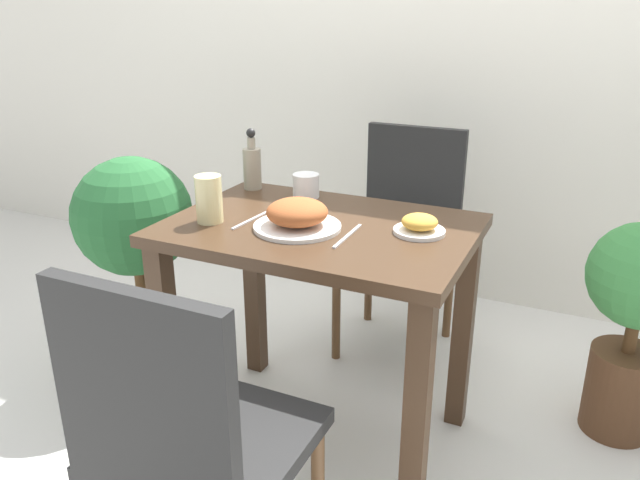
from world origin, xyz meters
TOP-DOWN VIEW (x-y plane):
  - ground_plane at (0.00, 0.00)m, footprint 16.00×16.00m
  - wall_back at (0.00, 1.27)m, footprint 8.00×0.05m
  - dining_table at (0.00, 0.00)m, footprint 0.88×0.62m
  - chair_near at (0.02, -0.71)m, footprint 0.42×0.42m
  - chair_far at (0.04, 0.71)m, footprint 0.42×0.42m
  - food_plate at (-0.04, -0.06)m, footprint 0.25×0.25m
  - side_plate at (0.28, 0.05)m, footprint 0.15×0.15m
  - drink_cup at (-0.16, 0.23)m, footprint 0.09×0.09m
  - juice_glass at (-0.30, -0.12)m, footprint 0.08×0.08m
  - sauce_bottle at (-0.37, 0.24)m, footprint 0.06×0.06m
  - fork_utensil at (-0.20, -0.06)m, footprint 0.02×0.18m
  - spoon_utensil at (0.11, -0.06)m, footprint 0.01×0.20m
  - potted_plant_left at (-0.78, 0.09)m, footprint 0.43×0.43m
  - potted_plant_right at (0.89, 0.44)m, footprint 0.33×0.33m

SIDE VIEW (x-z plane):
  - ground_plane at x=0.00m, z-range 0.00..0.00m
  - potted_plant_right at x=0.89m, z-range 0.08..0.81m
  - chair_near at x=0.02m, z-range 0.06..0.94m
  - chair_far at x=0.04m, z-range 0.06..0.94m
  - potted_plant_left at x=-0.78m, z-range 0.14..0.98m
  - dining_table at x=0.00m, z-range 0.23..0.97m
  - fork_utensil at x=-0.20m, z-range 0.74..0.75m
  - spoon_utensil at x=0.11m, z-range 0.74..0.75m
  - side_plate at x=0.28m, z-range 0.74..0.79m
  - drink_cup at x=-0.16m, z-range 0.74..0.82m
  - food_plate at x=-0.04m, z-range 0.74..0.82m
  - juice_glass at x=-0.30m, z-range 0.74..0.88m
  - sauce_bottle at x=-0.37m, z-range 0.72..0.93m
  - wall_back at x=0.00m, z-range 0.00..2.60m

